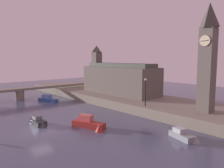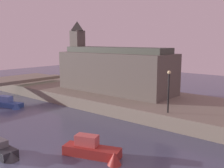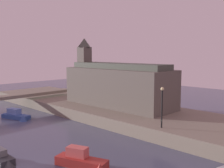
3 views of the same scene
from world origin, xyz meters
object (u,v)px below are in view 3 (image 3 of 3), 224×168
(boat_tour_blue, at_px, (17,116))
(boat_dinghy_red, at_px, (84,162))
(streetlamp, at_px, (162,103))
(parliament_hall, at_px, (117,85))
(boat_barge_dark, at_px, (2,159))

(boat_tour_blue, height_order, boat_dinghy_red, boat_dinghy_red)
(streetlamp, xyz_separation_m, boat_dinghy_red, (-0.68, -9.98, -3.64))
(parliament_hall, height_order, boat_tour_blue, parliament_hall)
(streetlamp, bearing_deg, parliament_hall, 154.64)
(parliament_hall, distance_m, boat_barge_dark, 21.23)
(parliament_hall, bearing_deg, boat_tour_blue, -124.47)
(boat_dinghy_red, bearing_deg, streetlamp, 86.10)
(streetlamp, xyz_separation_m, boat_tour_blue, (-20.09, -6.21, -3.70))
(parliament_hall, height_order, boat_barge_dark, parliament_hall)
(boat_tour_blue, bearing_deg, boat_dinghy_red, -11.00)
(parliament_hall, bearing_deg, boat_dinghy_red, -54.25)
(parliament_hall, bearing_deg, boat_barge_dark, -74.00)
(parliament_hall, relative_size, boat_tour_blue, 3.31)
(boat_dinghy_red, bearing_deg, boat_barge_dark, -141.66)
(parliament_hall, bearing_deg, streetlamp, -25.36)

